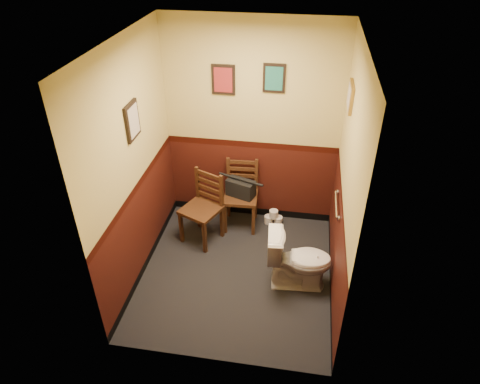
{
  "coord_description": "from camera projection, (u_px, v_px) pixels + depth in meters",
  "views": [
    {
      "loc": [
        0.63,
        -3.67,
        3.65
      ],
      "look_at": [
        0.0,
        0.25,
        1.0
      ],
      "focal_mm": 32.0,
      "sensor_mm": 36.0,
      "label": 1
    }
  ],
  "objects": [
    {
      "name": "framed_print_back_a",
      "position": [
        223.0,
        80.0,
        5.05
      ],
      "size": [
        0.28,
        0.04,
        0.36
      ],
      "color": "black",
      "rests_on": "wall_back"
    },
    {
      "name": "wall_back",
      "position": [
        252.0,
        127.0,
        5.36
      ],
      "size": [
        2.2,
        0.0,
        2.7
      ],
      "primitive_type": "cube",
      "rotation": [
        1.57,
        0.0,
        0.0
      ],
      "color": "#38120C",
      "rests_on": "ground"
    },
    {
      "name": "framed_print_right",
      "position": [
        350.0,
        97.0,
        4.33
      ],
      "size": [
        0.04,
        0.34,
        0.28
      ],
      "color": "olive",
      "rests_on": "wall_right"
    },
    {
      "name": "chair_right",
      "position": [
        241.0,
        195.0,
        5.67
      ],
      "size": [
        0.46,
        0.46,
        0.93
      ],
      "rotation": [
        0.0,
        0.0,
        0.05
      ],
      "color": "#4A2916",
      "rests_on": "floor"
    },
    {
      "name": "ceiling",
      "position": [
        235.0,
        42.0,
        3.62
      ],
      "size": [
        2.2,
        2.4,
        0.0
      ],
      "primitive_type": "cube",
      "rotation": [
        3.14,
        0.0,
        0.0
      ],
      "color": "silver",
      "rests_on": "ground"
    },
    {
      "name": "toilet_brush",
      "position": [
        314.0,
        281.0,
        4.9
      ],
      "size": [
        0.13,
        0.13,
        0.47
      ],
      "color": "silver",
      "rests_on": "floor"
    },
    {
      "name": "grab_bar",
      "position": [
        337.0,
        204.0,
        4.66
      ],
      "size": [
        0.05,
        0.56,
        0.06
      ],
      "color": "silver",
      "rests_on": "wall_right"
    },
    {
      "name": "wall_right",
      "position": [
        346.0,
        186.0,
        4.23
      ],
      "size": [
        0.0,
        2.4,
        2.7
      ],
      "primitive_type": "cube",
      "rotation": [
        1.57,
        0.0,
        -1.57
      ],
      "color": "#38120C",
      "rests_on": "ground"
    },
    {
      "name": "framed_print_back_b",
      "position": [
        274.0,
        78.0,
        4.95
      ],
      "size": [
        0.26,
        0.04,
        0.34
      ],
      "color": "black",
      "rests_on": "wall_back"
    },
    {
      "name": "toilet",
      "position": [
        299.0,
        260.0,
        4.78
      ],
      "size": [
        0.76,
        0.47,
        0.72
      ],
      "primitive_type": "imported",
      "rotation": [
        0.0,
        0.0,
        1.65
      ],
      "color": "white",
      "rests_on": "floor"
    },
    {
      "name": "tp_stack",
      "position": [
        273.0,
        218.0,
        5.88
      ],
      "size": [
        0.25,
        0.13,
        0.22
      ],
      "color": "silver",
      "rests_on": "floor"
    },
    {
      "name": "wall_front",
      "position": [
        211.0,
        256.0,
        3.39
      ],
      "size": [
        2.2,
        0.0,
        2.7
      ],
      "primitive_type": "cube",
      "rotation": [
        -1.57,
        0.0,
        0.0
      ],
      "color": "#38120C",
      "rests_on": "ground"
    },
    {
      "name": "wall_left",
      "position": [
        134.0,
        168.0,
        4.52
      ],
      "size": [
        0.0,
        2.4,
        2.7
      ],
      "primitive_type": "cube",
      "rotation": [
        1.57,
        0.0,
        1.57
      ],
      "color": "#38120C",
      "rests_on": "ground"
    },
    {
      "name": "chair_left",
      "position": [
        203.0,
        208.0,
        5.42
      ],
      "size": [
        0.58,
        0.58,
        0.94
      ],
      "rotation": [
        0.0,
        0.0,
        -0.42
      ],
      "color": "#4A2916",
      "rests_on": "floor"
    },
    {
      "name": "floor",
      "position": [
        237.0,
        273.0,
        5.12
      ],
      "size": [
        2.2,
        2.4,
        0.0
      ],
      "primitive_type": "cube",
      "color": "black",
      "rests_on": "ground"
    },
    {
      "name": "handbag",
      "position": [
        241.0,
        188.0,
        5.56
      ],
      "size": [
        0.4,
        0.29,
        0.26
      ],
      "rotation": [
        0.0,
        0.0,
        -0.34
      ],
      "color": "black",
      "rests_on": "chair_right"
    },
    {
      "name": "framed_print_left",
      "position": [
        132.0,
        121.0,
        4.32
      ],
      "size": [
        0.04,
        0.3,
        0.38
      ],
      "color": "black",
      "rests_on": "wall_left"
    }
  ]
}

